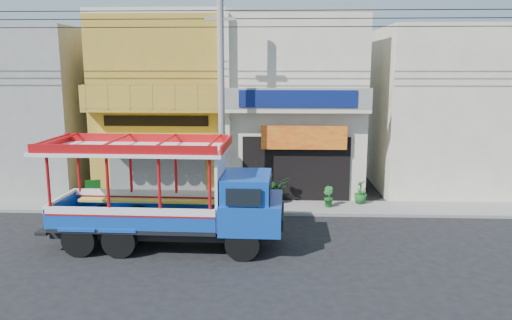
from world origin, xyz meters
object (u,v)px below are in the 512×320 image
Objects in this scene: potted_plant_c at (361,192)px; green_sign at (93,193)px; utility_pole at (225,88)px; potted_plant_a at (276,190)px; potted_plant_b at (328,197)px; songthaew_truck at (183,196)px.

green_sign is at bearing -57.81° from potted_plant_c.
utility_pole reaches higher than potted_plant_a.
potted_plant_b is (2.14, -0.53, -0.14)m from potted_plant_a.
potted_plant_a reaches higher than green_sign.
utility_pole is at bearing 72.81° from potted_plant_b.
potted_plant_a is 1.33× the size of potted_plant_b.
utility_pole is 5.19m from songthaew_truck.
songthaew_truck is at bearing -104.78° from utility_pole.
green_sign reaches higher than potted_plant_b.
potted_plant_b is at bearing 9.65° from utility_pole.
songthaew_truck is 7.68× the size of potted_plant_c.
potted_plant_c is at bearing 1.66° from green_sign.
potted_plant_b is (4.15, 0.71, -4.49)m from utility_pole.
songthaew_truck is 6.89m from green_sign.
utility_pole is 7.40m from green_sign.
utility_pole is 7.23m from potted_plant_c.
songthaew_truck is at bearing -151.71° from potted_plant_a.
green_sign is 11.38m from potted_plant_c.
songthaew_truck is at bearing 104.65° from potted_plant_b.
potted_plant_a is at bearing 1.98° from green_sign.
potted_plant_a is at bearing 31.57° from utility_pole.
potted_plant_b is at bearing -1.48° from green_sign.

